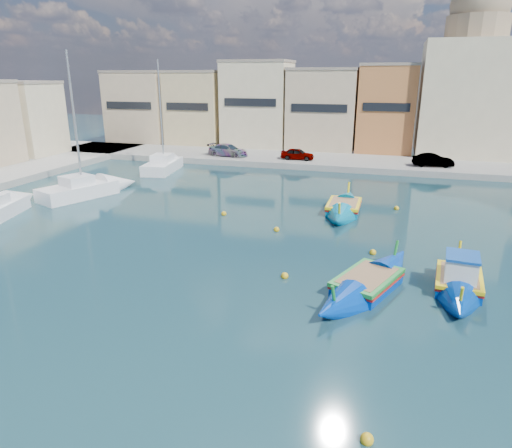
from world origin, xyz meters
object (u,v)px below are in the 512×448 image
at_px(yacht_north, 169,163).
at_px(yacht_midnorth, 98,188).
at_px(luzzu_blue_south, 367,284).
at_px(luzzu_green, 344,208).
at_px(church_block, 470,81).
at_px(luzzu_blue_cabin, 459,282).
at_px(yacht_mid, 7,206).

xyz_separation_m(yacht_north, yacht_midnorth, (-0.49, -11.25, 0.02)).
bearing_deg(luzzu_blue_south, luzzu_green, 101.26).
bearing_deg(church_block, yacht_midnorth, -138.94).
bearing_deg(yacht_midnorth, luzzu_green, 0.83).
height_order(luzzu_blue_cabin, yacht_north, yacht_north).
relative_size(church_block, luzzu_blue_cabin, 2.48).
bearing_deg(yacht_midnorth, luzzu_blue_south, -27.81).
height_order(church_block, yacht_mid, church_block).
relative_size(church_block, yacht_midnorth, 1.63).
relative_size(luzzu_blue_cabin, yacht_mid, 0.73).
relative_size(yacht_north, yacht_mid, 1.07).
distance_m(church_block, luzzu_green, 28.79).
xyz_separation_m(luzzu_blue_cabin, yacht_midnorth, (-25.77, 10.25, 0.14)).
xyz_separation_m(luzzu_blue_cabin, yacht_north, (-25.27, 21.49, 0.12)).
height_order(church_block, yacht_north, church_block).
xyz_separation_m(luzzu_blue_south, yacht_midnorth, (-21.87, 11.54, 0.20)).
height_order(luzzu_green, yacht_north, yacht_north).
distance_m(luzzu_green, yacht_mid, 23.48).
relative_size(luzzu_green, yacht_north, 0.72).
bearing_deg(luzzu_green, yacht_midnorth, -179.17).
relative_size(church_block, yacht_north, 1.69).
relative_size(church_block, luzzu_green, 2.33).
distance_m(church_block, luzzu_blue_cabin, 37.28).
relative_size(luzzu_blue_cabin, luzzu_blue_south, 0.88).
bearing_deg(luzzu_blue_south, yacht_mid, 168.07).
height_order(luzzu_blue_cabin, luzzu_blue_south, luzzu_blue_cabin).
bearing_deg(luzzu_blue_south, luzzu_blue_cabin, 18.39).
distance_m(yacht_midnorth, yacht_mid, 6.97).
bearing_deg(church_block, yacht_mid, -135.51).
distance_m(luzzu_blue_cabin, yacht_north, 33.18).
bearing_deg(yacht_north, luzzu_blue_south, -46.82).
bearing_deg(yacht_mid, yacht_north, 78.65).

